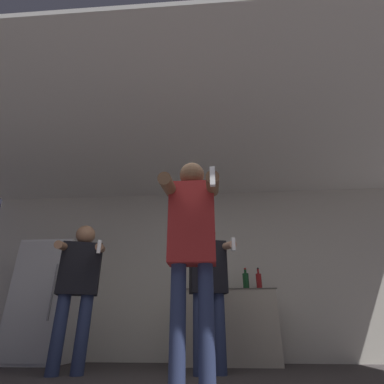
{
  "coord_description": "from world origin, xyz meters",
  "views": [
    {
      "loc": [
        0.27,
        -1.65,
        0.42
      ],
      "look_at": [
        0.11,
        0.56,
        1.44
      ],
      "focal_mm": 28.0,
      "sensor_mm": 36.0,
      "label": 1
    }
  ],
  "objects_px": {
    "person_spectator_back": "(209,280)",
    "bottle_red_label": "(259,281)",
    "person_man_side": "(78,281)",
    "refrigerator": "(47,300)",
    "bottle_green_wine": "(246,281)",
    "bottle_dark_rum": "(212,283)",
    "person_woman_foreground": "(192,238)"
  },
  "relations": [
    {
      "from": "bottle_red_label",
      "to": "person_man_side",
      "type": "bearing_deg",
      "value": -153.24
    },
    {
      "from": "bottle_red_label",
      "to": "person_woman_foreground",
      "type": "bearing_deg",
      "value": -109.54
    },
    {
      "from": "bottle_red_label",
      "to": "person_spectator_back",
      "type": "xyz_separation_m",
      "value": [
        -0.69,
        -0.94,
        -0.11
      ]
    },
    {
      "from": "refrigerator",
      "to": "bottle_dark_rum",
      "type": "xyz_separation_m",
      "value": [
        2.36,
        0.04,
        0.21
      ]
    },
    {
      "from": "bottle_dark_rum",
      "to": "person_woman_foreground",
      "type": "height_order",
      "value": "person_woman_foreground"
    },
    {
      "from": "bottle_dark_rum",
      "to": "person_woman_foreground",
      "type": "xyz_separation_m",
      "value": [
        -0.13,
        -2.21,
        0.03
      ]
    },
    {
      "from": "person_woman_foreground",
      "to": "person_man_side",
      "type": "bearing_deg",
      "value": 139.82
    },
    {
      "from": "refrigerator",
      "to": "person_woman_foreground",
      "type": "height_order",
      "value": "person_woman_foreground"
    },
    {
      "from": "bottle_green_wine",
      "to": "person_woman_foreground",
      "type": "height_order",
      "value": "person_woman_foreground"
    },
    {
      "from": "refrigerator",
      "to": "person_spectator_back",
      "type": "relative_size",
      "value": 1.02
    },
    {
      "from": "person_woman_foreground",
      "to": "person_man_side",
      "type": "height_order",
      "value": "person_woman_foreground"
    },
    {
      "from": "bottle_red_label",
      "to": "person_man_side",
      "type": "xyz_separation_m",
      "value": [
        -2.13,
        -1.07,
        -0.13
      ]
    },
    {
      "from": "bottle_green_wine",
      "to": "person_man_side",
      "type": "distance_m",
      "value": 2.23
    },
    {
      "from": "bottle_green_wine",
      "to": "bottle_red_label",
      "type": "distance_m",
      "value": 0.18
    },
    {
      "from": "person_man_side",
      "to": "person_spectator_back",
      "type": "xyz_separation_m",
      "value": [
        1.44,
        0.13,
        0.02
      ]
    },
    {
      "from": "bottle_green_wine",
      "to": "bottle_dark_rum",
      "type": "height_order",
      "value": "bottle_green_wine"
    },
    {
      "from": "refrigerator",
      "to": "person_woman_foreground",
      "type": "distance_m",
      "value": 3.13
    },
    {
      "from": "bottle_red_label",
      "to": "person_man_side",
      "type": "height_order",
      "value": "person_man_side"
    },
    {
      "from": "bottle_dark_rum",
      "to": "person_man_side",
      "type": "xyz_separation_m",
      "value": [
        -1.47,
        -1.07,
        -0.11
      ]
    },
    {
      "from": "bottle_dark_rum",
      "to": "person_woman_foreground",
      "type": "distance_m",
      "value": 2.22
    },
    {
      "from": "bottle_green_wine",
      "to": "person_spectator_back",
      "type": "distance_m",
      "value": 1.08
    },
    {
      "from": "refrigerator",
      "to": "person_spectator_back",
      "type": "distance_m",
      "value": 2.5
    },
    {
      "from": "refrigerator",
      "to": "bottle_green_wine",
      "type": "relative_size",
      "value": 5.16
    },
    {
      "from": "bottle_green_wine",
      "to": "person_woman_foreground",
      "type": "relative_size",
      "value": 0.18
    },
    {
      "from": "person_man_side",
      "to": "person_spectator_back",
      "type": "bearing_deg",
      "value": 5.27
    },
    {
      "from": "refrigerator",
      "to": "bottle_dark_rum",
      "type": "bearing_deg",
      "value": 0.94
    },
    {
      "from": "person_man_side",
      "to": "bottle_red_label",
      "type": "bearing_deg",
      "value": 26.76
    },
    {
      "from": "bottle_dark_rum",
      "to": "person_spectator_back",
      "type": "bearing_deg",
      "value": -92.08
    },
    {
      "from": "bottle_dark_rum",
      "to": "bottle_green_wine",
      "type": "bearing_deg",
      "value": 0.0
    },
    {
      "from": "person_spectator_back",
      "to": "bottle_red_label",
      "type": "bearing_deg",
      "value": 53.75
    },
    {
      "from": "refrigerator",
      "to": "bottle_red_label",
      "type": "relative_size",
      "value": 5.14
    },
    {
      "from": "person_woman_foreground",
      "to": "person_man_side",
      "type": "distance_m",
      "value": 1.77
    }
  ]
}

